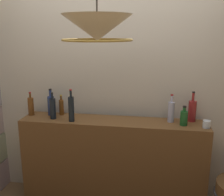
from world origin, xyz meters
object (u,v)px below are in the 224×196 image
object	(u,v)px
liquor_bottle_gin	(53,108)
liquor_bottle_amaro	(71,108)
liquor_bottle_vodka	(31,106)
liquor_bottle_whiskey	(51,105)
liquor_bottle_scotch	(184,118)
pendant_lamp	(97,29)
glass_tumbler_rocks	(207,124)
liquor_bottle_sherry	(192,111)
liquor_bottle_bourbon	(61,107)
liquor_bottle_mezcal	(171,111)

from	to	relation	value
liquor_bottle_gin	liquor_bottle_amaro	world-z (taller)	liquor_bottle_amaro
liquor_bottle_vodka	liquor_bottle_whiskey	xyz separation A→B (m)	(0.22, 0.04, 0.01)
liquor_bottle_scotch	pendant_lamp	distance (m)	1.25
glass_tumbler_rocks	liquor_bottle_sherry	bearing A→B (deg)	123.33
glass_tumbler_rocks	liquor_bottle_amaro	bearing A→B (deg)	-179.05
pendant_lamp	liquor_bottle_vodka	bearing A→B (deg)	142.88
liquor_bottle_bourbon	liquor_bottle_gin	xyz separation A→B (m)	(-0.04, -0.14, 0.02)
liquor_bottle_bourbon	liquor_bottle_whiskey	bearing A→B (deg)	-167.71
glass_tumbler_rocks	pendant_lamp	xyz separation A→B (m)	(-0.92, -0.57, 0.87)
liquor_bottle_gin	liquor_bottle_amaro	size ratio (longest dim) A/B	0.84
liquor_bottle_sherry	liquor_bottle_gin	xyz separation A→B (m)	(-1.42, -0.15, -0.00)
glass_tumbler_rocks	liquor_bottle_bourbon	bearing A→B (deg)	173.56
liquor_bottle_bourbon	liquor_bottle_whiskey	distance (m)	0.11
liquor_bottle_sherry	liquor_bottle_scotch	size ratio (longest dim) A/B	1.59
liquor_bottle_amaro	liquor_bottle_scotch	xyz separation A→B (m)	(1.11, 0.06, -0.06)
liquor_bottle_mezcal	liquor_bottle_amaro	bearing A→B (deg)	-171.73
liquor_bottle_vodka	liquor_bottle_amaro	bearing A→B (deg)	-14.65
liquor_bottle_gin	liquor_bottle_scotch	size ratio (longest dim) A/B	1.45
liquor_bottle_whiskey	glass_tumbler_rocks	size ratio (longest dim) A/B	4.00
liquor_bottle_scotch	liquor_bottle_whiskey	bearing A→B (deg)	175.66
liquor_bottle_bourbon	liquor_bottle_mezcal	xyz separation A→B (m)	(1.17, -0.05, 0.02)
liquor_bottle_amaro	liquor_bottle_scotch	world-z (taller)	liquor_bottle_amaro
liquor_bottle_bourbon	liquor_bottle_vodka	bearing A→B (deg)	-169.52
liquor_bottle_bourbon	liquor_bottle_amaro	bearing A→B (deg)	-47.53
liquor_bottle_amaro	liquor_bottle_scotch	bearing A→B (deg)	3.14
liquor_bottle_mezcal	pendant_lamp	xyz separation A→B (m)	(-0.60, -0.69, 0.80)
liquor_bottle_gin	pendant_lamp	size ratio (longest dim) A/B	0.47
liquor_bottle_amaro	liquor_bottle_gin	bearing A→B (deg)	167.28
liquor_bottle_amaro	liquor_bottle_whiskey	world-z (taller)	liquor_bottle_amaro
liquor_bottle_vodka	liquor_bottle_amaro	xyz separation A→B (m)	(0.50, -0.13, 0.03)
liquor_bottle_whiskey	liquor_bottle_scotch	size ratio (longest dim) A/B	1.50
liquor_bottle_gin	liquor_bottle_scotch	world-z (taller)	liquor_bottle_gin
glass_tumbler_rocks	liquor_bottle_scotch	bearing A→B (deg)	169.35
liquor_bottle_whiskey	glass_tumbler_rocks	xyz separation A→B (m)	(1.60, -0.14, -0.08)
liquor_bottle_bourbon	liquor_bottle_whiskey	world-z (taller)	liquor_bottle_whiskey
liquor_bottle_sherry	liquor_bottle_mezcal	distance (m)	0.22
liquor_bottle_bourbon	pendant_lamp	bearing A→B (deg)	-52.25
liquor_bottle_amaro	pendant_lamp	bearing A→B (deg)	-54.05
liquor_bottle_vodka	pendant_lamp	distance (m)	1.38
liquor_bottle_sherry	liquor_bottle_gin	world-z (taller)	liquor_bottle_sherry
liquor_bottle_bourbon	glass_tumbler_rocks	world-z (taller)	liquor_bottle_bourbon
liquor_bottle_amaro	pendant_lamp	distance (m)	1.03
liquor_bottle_bourbon	liquor_bottle_vodka	xyz separation A→B (m)	(-0.32, -0.06, 0.01)
liquor_bottle_bourbon	pendant_lamp	xyz separation A→B (m)	(0.57, -0.74, 0.82)
liquor_bottle_gin	liquor_bottle_scotch	bearing A→B (deg)	0.53
liquor_bottle_scotch	liquor_bottle_mezcal	distance (m)	0.15
liquor_bottle_bourbon	liquor_bottle_gin	distance (m)	0.15
glass_tumbler_rocks	pendant_lamp	distance (m)	1.39
liquor_bottle_bourbon	liquor_bottle_mezcal	size ratio (longest dim) A/B	0.78
liquor_bottle_amaro	pendant_lamp	size ratio (longest dim) A/B	0.56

